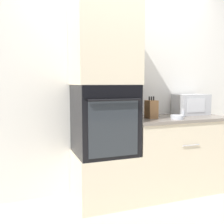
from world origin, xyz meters
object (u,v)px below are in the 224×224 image
Objects in this scene: microwave at (191,104)px; condiment_jar_mid at (140,113)px; condiment_jar_far at (183,113)px; knife_block at (151,109)px; wall_oven at (104,119)px; condiment_jar_near at (137,113)px; bowl at (177,117)px.

microwave reaches higher than condiment_jar_mid.
microwave is 4.12× the size of condiment_jar_far.
knife_block is at bearing 172.06° from condiment_jar_far.
wall_oven reaches higher than condiment_jar_near.
condiment_jar_far is at bearing -7.94° from knife_block.
condiment_jar_near is 0.54m from condiment_jar_far.
microwave reaches higher than bowl.
microwave reaches higher than condiment_jar_near.
condiment_jar_mid is (-0.04, -0.16, 0.01)m from condiment_jar_near.
condiment_jar_mid reaches higher than condiment_jar_near.
condiment_jar_near is 0.16m from condiment_jar_mid.
knife_block reaches higher than condiment_jar_far.
wall_oven is 2.99× the size of knife_block.
condiment_jar_mid is at bearing 166.13° from condiment_jar_far.
knife_block is at bearing -1.32° from wall_oven.
condiment_jar_near is (-0.07, 0.23, -0.06)m from knife_block.
condiment_jar_mid is at bearing 6.77° from wall_oven.
microwave is at bearing 6.16° from condiment_jar_mid.
wall_oven is 0.57m from knife_block.
knife_block is 0.30m from bowl.
condiment_jar_far is at bearing -13.87° from condiment_jar_mid.
condiment_jar_mid is (0.46, 0.05, 0.04)m from wall_oven.
knife_block is at bearing -33.19° from condiment_jar_mid.
condiment_jar_mid is at bearing -173.84° from microwave.
condiment_jar_near is (-0.72, 0.08, -0.09)m from microwave.
microwave is 0.53m from bowl.
wall_oven reaches higher than condiment_jar_far.
knife_block is 2.48× the size of condiment_jar_far.
bowl is 0.41m from condiment_jar_mid.
condiment_jar_mid is (-0.10, 0.07, -0.05)m from knife_block.
condiment_jar_near is (-0.31, 0.39, 0.02)m from bowl.
knife_block is at bearing 146.33° from bowl.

